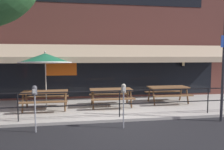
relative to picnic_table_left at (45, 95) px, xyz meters
The scene contains 11 objects.
ground_plane 3.37m from the picnic_table_left, 32.67° to the right, with size 120.00×120.00×0.00m, color black.
patio_deck 2.86m from the picnic_table_left, ahead, with size 15.00×4.00×0.10m, color #ADA89E.
restaurant_building 4.93m from the picnic_table_left, 41.43° to the left, with size 15.00×1.60×7.99m.
patio_railing 3.14m from the picnic_table_left, 28.06° to the right, with size 13.84×0.04×0.97m.
picnic_table_left is the anchor object (origin of this frame).
picnic_table_centre 2.72m from the picnic_table_left, ahead, with size 1.80×1.42×0.76m.
picnic_table_right 5.46m from the picnic_table_left, ahead, with size 1.80×1.42×0.76m.
patio_umbrella_left 1.51m from the picnic_table_left, 90.00° to the left, with size 2.14×2.14×2.38m.
parking_meter_near 2.41m from the picnic_table_left, 89.12° to the right, with size 0.15×0.16×1.42m.
parking_meter_far 3.66m from the picnic_table_left, 41.57° to the right, with size 0.15×0.16×1.42m.
street_sign_pole 6.77m from the picnic_table_left, 19.61° to the right, with size 0.28×0.09×3.86m.
Camera 1 is at (-1.49, -7.24, 2.29)m, focal length 35.00 mm.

